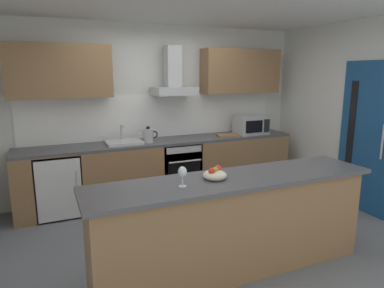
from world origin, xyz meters
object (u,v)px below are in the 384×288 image
(range_hood, at_px, (173,80))
(chopping_board, at_px, (227,135))
(refrigerator, at_px, (58,184))
(microwave, at_px, (251,125))
(wine_glass, at_px, (182,173))
(fruit_bowl, at_px, (215,174))
(kettle, at_px, (148,135))
(sink, at_px, (124,142))
(oven, at_px, (177,168))

(range_hood, distance_m, chopping_board, 1.24)
(refrigerator, distance_m, microwave, 3.07)
(range_hood, bearing_deg, chopping_board, -10.13)
(wine_glass, distance_m, fruit_bowl, 0.37)
(refrigerator, height_order, fruit_bowl, fruit_bowl)
(fruit_bowl, bearing_deg, kettle, 90.53)
(sink, height_order, wine_glass, sink)
(range_hood, bearing_deg, microwave, -6.94)
(refrigerator, relative_size, wine_glass, 4.78)
(kettle, relative_size, chopping_board, 0.85)
(oven, distance_m, wine_glass, 2.39)
(microwave, xyz_separation_m, kettle, (-1.75, -0.01, -0.04))
(range_hood, height_order, wine_glass, range_hood)
(range_hood, bearing_deg, wine_glass, -108.95)
(sink, bearing_deg, oven, -0.78)
(oven, height_order, microwave, microwave)
(oven, relative_size, sink, 1.60)
(sink, relative_size, fruit_bowl, 2.27)
(range_hood, height_order, fruit_bowl, range_hood)
(sink, distance_m, fruit_bowl, 2.13)
(sink, relative_size, wine_glass, 2.81)
(oven, xyz_separation_m, microwave, (1.29, -0.03, 0.59))
(refrigerator, bearing_deg, range_hood, 4.40)
(sink, distance_m, kettle, 0.36)
(fruit_bowl, bearing_deg, chopping_board, 57.87)
(oven, bearing_deg, fruit_bowl, -101.86)
(sink, bearing_deg, chopping_board, -1.19)
(microwave, height_order, kettle, microwave)
(oven, relative_size, fruit_bowl, 3.64)
(wine_glass, bearing_deg, fruit_bowl, 13.03)
(sink, height_order, range_hood, range_hood)
(refrigerator, bearing_deg, wine_glass, -66.82)
(wine_glass, bearing_deg, kettle, 81.16)
(kettle, xyz_separation_m, fruit_bowl, (0.02, -2.05, -0.02))
(refrigerator, xyz_separation_m, microwave, (3.01, -0.03, 0.62))
(refrigerator, relative_size, microwave, 1.70)
(sink, xyz_separation_m, kettle, (0.35, -0.04, 0.08))
(microwave, bearing_deg, oven, 178.77)
(range_hood, xyz_separation_m, fruit_bowl, (-0.44, -2.22, -0.80))
(wine_glass, relative_size, fruit_bowl, 0.81)
(oven, distance_m, kettle, 0.71)
(oven, height_order, sink, sink)
(refrigerator, xyz_separation_m, kettle, (1.26, -0.03, 0.58))
(refrigerator, xyz_separation_m, wine_glass, (0.93, -2.17, 0.64))
(refrigerator, bearing_deg, sink, 0.87)
(range_hood, relative_size, fruit_bowl, 3.27)
(microwave, xyz_separation_m, fruit_bowl, (-1.73, -2.06, -0.06))
(oven, relative_size, kettle, 2.77)
(microwave, bearing_deg, wine_glass, -134.21)
(oven, distance_m, sink, 0.93)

